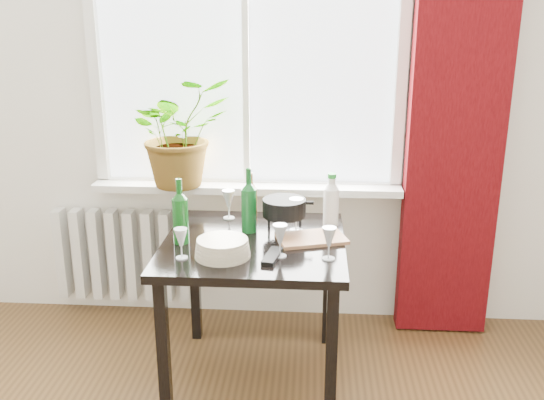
# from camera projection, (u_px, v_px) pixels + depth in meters

# --- Properties ---
(window) EXTENTS (1.72, 0.08, 1.62)m
(window) POSITION_uv_depth(u_px,v_px,m) (246.00, 44.00, 3.23)
(window) COLOR white
(window) RESTS_ON ground
(windowsill) EXTENTS (1.72, 0.20, 0.04)m
(windowsill) POSITION_uv_depth(u_px,v_px,m) (246.00, 187.00, 3.40)
(windowsill) COLOR silver
(windowsill) RESTS_ON ground
(curtain) EXTENTS (0.50, 0.12, 2.56)m
(curtain) POSITION_uv_depth(u_px,v_px,m) (458.00, 106.00, 3.16)
(curtain) COLOR #3B0508
(curtain) RESTS_ON ground
(radiator) EXTENTS (0.80, 0.10, 0.55)m
(radiator) POSITION_uv_depth(u_px,v_px,m) (123.00, 255.00, 3.61)
(radiator) COLOR silver
(radiator) RESTS_ON ground
(table) EXTENTS (0.85, 0.85, 0.74)m
(table) POSITION_uv_depth(u_px,v_px,m) (254.00, 259.00, 2.88)
(table) COLOR black
(table) RESTS_ON ground
(potted_plant) EXTENTS (0.70, 0.68, 0.60)m
(potted_plant) POSITION_uv_depth(u_px,v_px,m) (180.00, 132.00, 3.28)
(potted_plant) COLOR #2B7D21
(potted_plant) RESTS_ON windowsill
(wine_bottle_left) EXTENTS (0.09, 0.09, 0.31)m
(wine_bottle_left) POSITION_uv_depth(u_px,v_px,m) (180.00, 211.00, 2.78)
(wine_bottle_left) COLOR #0D4612
(wine_bottle_left) RESTS_ON table
(wine_bottle_right) EXTENTS (0.09, 0.09, 0.32)m
(wine_bottle_right) POSITION_uv_depth(u_px,v_px,m) (249.00, 200.00, 2.92)
(wine_bottle_right) COLOR #0D481A
(wine_bottle_right) RESTS_ON table
(bottle_amber) EXTENTS (0.08, 0.08, 0.27)m
(bottle_amber) POSITION_uv_depth(u_px,v_px,m) (250.00, 198.00, 3.04)
(bottle_amber) COLOR #6F390C
(bottle_amber) RESTS_ON table
(cleaning_bottle) EXTENTS (0.08, 0.08, 0.27)m
(cleaning_bottle) POSITION_uv_depth(u_px,v_px,m) (331.00, 200.00, 3.01)
(cleaning_bottle) COLOR white
(cleaning_bottle) RESTS_ON table
(wineglass_front_right) EXTENTS (0.08, 0.08, 0.15)m
(wineglass_front_right) POSITION_uv_depth(u_px,v_px,m) (280.00, 241.00, 2.64)
(wineglass_front_right) COLOR silver
(wineglass_front_right) RESTS_ON table
(wineglass_far_right) EXTENTS (0.08, 0.08, 0.15)m
(wineglass_far_right) POSITION_uv_depth(u_px,v_px,m) (329.00, 243.00, 2.61)
(wineglass_far_right) COLOR #B5BCC3
(wineglass_far_right) RESTS_ON table
(wineglass_back_center) EXTENTS (0.09, 0.09, 0.17)m
(wineglass_back_center) POSITION_uv_depth(u_px,v_px,m) (296.00, 214.00, 2.95)
(wineglass_back_center) COLOR white
(wineglass_back_center) RESTS_ON table
(wineglass_back_left) EXTENTS (0.08, 0.08, 0.16)m
(wineglass_back_left) POSITION_uv_depth(u_px,v_px,m) (229.00, 204.00, 3.12)
(wineglass_back_left) COLOR silver
(wineglass_back_left) RESTS_ON table
(wineglass_front_left) EXTENTS (0.07, 0.07, 0.14)m
(wineglass_front_left) POSITION_uv_depth(u_px,v_px,m) (181.00, 243.00, 2.62)
(wineglass_front_left) COLOR silver
(wineglass_front_left) RESTS_ON table
(plate_stack) EXTENTS (0.28, 0.28, 0.08)m
(plate_stack) POSITION_uv_depth(u_px,v_px,m) (223.00, 248.00, 2.66)
(plate_stack) COLOR beige
(plate_stack) RESTS_ON table
(fondue_pot) EXTENTS (0.28, 0.25, 0.16)m
(fondue_pot) POSITION_uv_depth(u_px,v_px,m) (284.00, 215.00, 2.95)
(fondue_pot) COLOR black
(fondue_pot) RESTS_ON table
(tv_remote) EXTENTS (0.09, 0.19, 0.02)m
(tv_remote) POSITION_uv_depth(u_px,v_px,m) (272.00, 256.00, 2.64)
(tv_remote) COLOR black
(tv_remote) RESTS_ON table
(cutting_board) EXTENTS (0.36, 0.29, 0.02)m
(cutting_board) POSITION_uv_depth(u_px,v_px,m) (311.00, 238.00, 2.86)
(cutting_board) COLOR #A7724B
(cutting_board) RESTS_ON table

